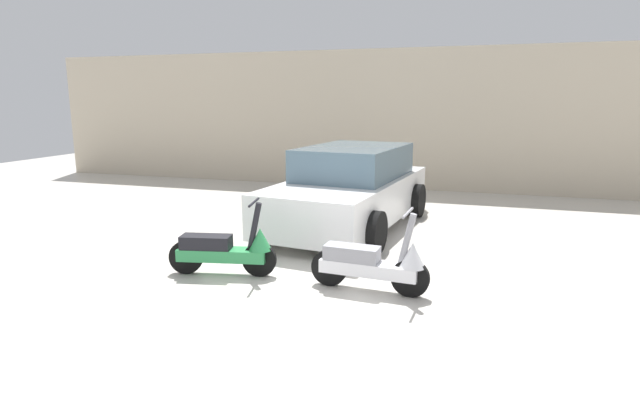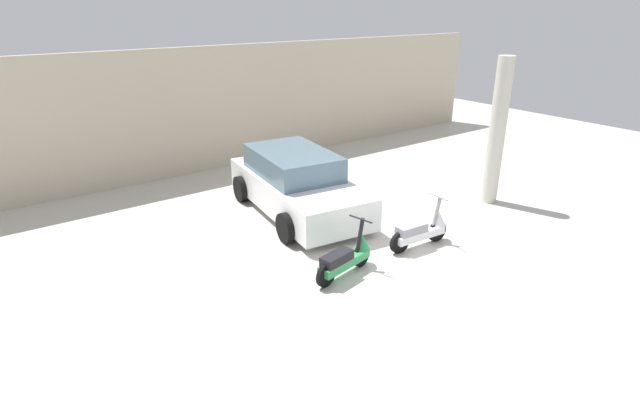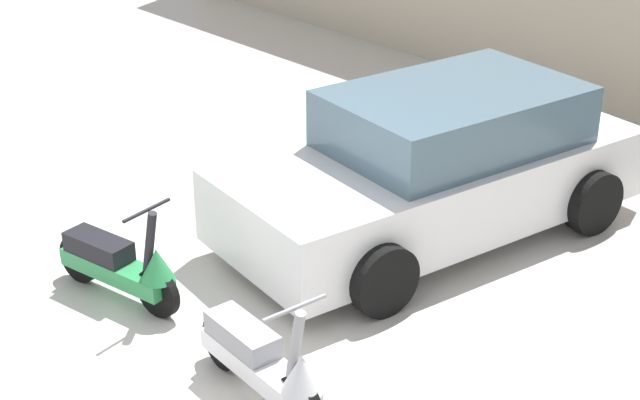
# 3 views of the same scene
# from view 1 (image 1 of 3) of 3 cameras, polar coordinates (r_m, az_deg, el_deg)

# --- Properties ---
(ground_plane) EXTENTS (28.00, 28.00, 0.00)m
(ground_plane) POSITION_cam_1_polar(r_m,az_deg,el_deg) (5.59, -1.64, -11.35)
(ground_plane) COLOR beige
(wall_back) EXTENTS (19.60, 0.12, 3.37)m
(wall_back) POSITION_cam_1_polar(r_m,az_deg,el_deg) (12.38, 9.36, 9.02)
(wall_back) COLOR beige
(wall_back) RESTS_ON ground_plane
(scooter_front_left) EXTENTS (1.36, 0.56, 0.95)m
(scooter_front_left) POSITION_cam_1_polar(r_m,az_deg,el_deg) (6.33, -10.61, -5.52)
(scooter_front_left) COLOR black
(scooter_front_left) RESTS_ON ground_plane
(scooter_front_right) EXTENTS (1.39, 0.50, 0.97)m
(scooter_front_right) POSITION_cam_1_polar(r_m,az_deg,el_deg) (5.73, 6.19, -7.13)
(scooter_front_right) COLOR black
(scooter_front_right) RESTS_ON ground_plane
(car_rear_left) EXTENTS (2.36, 4.24, 1.38)m
(car_rear_left) POSITION_cam_1_polar(r_m,az_deg,el_deg) (8.59, 3.51, 1.29)
(car_rear_left) COLOR white
(car_rear_left) RESTS_ON ground_plane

